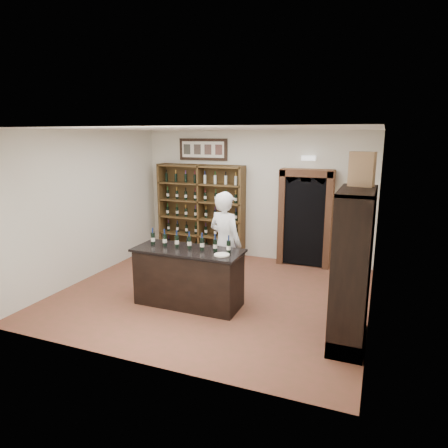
{
  "coord_description": "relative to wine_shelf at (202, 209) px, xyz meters",
  "views": [
    {
      "loc": [
        2.77,
        -6.43,
        2.91
      ],
      "look_at": [
        0.1,
        0.3,
        1.28
      ],
      "focal_mm": 32.0,
      "sensor_mm": 36.0,
      "label": 1
    }
  ],
  "objects": [
    {
      "name": "framed_picture",
      "position": [
        0.0,
        0.14,
        1.45
      ],
      "size": [
        1.25,
        0.04,
        0.52
      ],
      "primitive_type": "cube",
      "color": "black",
      "rests_on": "wall_back"
    },
    {
      "name": "counter_bottle_2",
      "position": [
        0.86,
        -2.88,
        0.01
      ],
      "size": [
        0.07,
        0.07,
        0.3
      ],
      "color": "black",
      "rests_on": "tasting_counter"
    },
    {
      "name": "tasting_counter",
      "position": [
        1.1,
        -2.93,
        -0.61
      ],
      "size": [
        1.88,
        0.78,
        1.0
      ],
      "color": "black",
      "rests_on": "ground"
    },
    {
      "name": "counter_bottle_5",
      "position": [
        1.58,
        -2.88,
        0.01
      ],
      "size": [
        0.07,
        0.07,
        0.3
      ],
      "color": "black",
      "rests_on": "tasting_counter"
    },
    {
      "name": "wall_back",
      "position": [
        1.3,
        0.17,
        0.4
      ],
      "size": [
        5.5,
        0.04,
        3.0
      ],
      "primitive_type": "cube",
      "color": "beige",
      "rests_on": "ground"
    },
    {
      "name": "side_cabinet",
      "position": [
        3.82,
        -3.23,
        -0.35
      ],
      "size": [
        0.48,
        1.2,
        2.2
      ],
      "color": "black",
      "rests_on": "ground"
    },
    {
      "name": "wine_crate",
      "position": [
        3.8,
        -2.93,
        1.34
      ],
      "size": [
        0.36,
        0.22,
        0.48
      ],
      "primitive_type": "cube",
      "rotation": [
        0.0,
        0.0,
        -0.25
      ],
      "color": "tan",
      "rests_on": "side_cabinet"
    },
    {
      "name": "wine_shelf",
      "position": [
        0.0,
        0.0,
        0.0
      ],
      "size": [
        2.2,
        0.38,
        2.2
      ],
      "color": "#4F391B",
      "rests_on": "ground"
    },
    {
      "name": "floor",
      "position": [
        1.3,
        -2.33,
        -1.1
      ],
      "size": [
        5.5,
        5.5,
        0.0
      ],
      "primitive_type": "plane",
      "color": "brown",
      "rests_on": "ground"
    },
    {
      "name": "counter_bottle_3",
      "position": [
        1.1,
        -2.88,
        0.01
      ],
      "size": [
        0.07,
        0.07,
        0.3
      ],
      "color": "black",
      "rests_on": "tasting_counter"
    },
    {
      "name": "wall_left",
      "position": [
        -1.45,
        -2.33,
        0.4
      ],
      "size": [
        0.04,
        5.0,
        3.0
      ],
      "primitive_type": "cube",
      "color": "beige",
      "rests_on": "ground"
    },
    {
      "name": "plate",
      "position": [
        1.77,
        -3.05,
        -0.09
      ],
      "size": [
        0.25,
        0.25,
        0.02
      ],
      "primitive_type": "cylinder",
      "color": "silver",
      "rests_on": "tasting_counter"
    },
    {
      "name": "wall_right",
      "position": [
        4.05,
        -2.33,
        0.4
      ],
      "size": [
        0.04,
        5.0,
        3.0
      ],
      "primitive_type": "cube",
      "color": "beige",
      "rests_on": "ground"
    },
    {
      "name": "emergency_light",
      "position": [
        2.55,
        0.09,
        1.3
      ],
      "size": [
        0.3,
        0.1,
        0.1
      ],
      "primitive_type": "cube",
      "color": "white",
      "rests_on": "wall_back"
    },
    {
      "name": "arched_doorway",
      "position": [
        2.55,
        -0.0,
        0.04
      ],
      "size": [
        1.17,
        0.35,
        2.17
      ],
      "color": "black",
      "rests_on": "ground"
    },
    {
      "name": "counter_bottle_0",
      "position": [
        0.38,
        -2.88,
        0.01
      ],
      "size": [
        0.07,
        0.07,
        0.3
      ],
      "color": "black",
      "rests_on": "tasting_counter"
    },
    {
      "name": "counter_bottle_6",
      "position": [
        1.82,
        -2.88,
        0.01
      ],
      "size": [
        0.07,
        0.07,
        0.3
      ],
      "color": "black",
      "rests_on": "tasting_counter"
    },
    {
      "name": "shopkeeper",
      "position": [
        1.51,
        -2.25,
        -0.14
      ],
      "size": [
        0.81,
        0.67,
        1.92
      ],
      "primitive_type": "imported",
      "rotation": [
        0.0,
        0.0,
        2.8
      ],
      "color": "white",
      "rests_on": "ground"
    },
    {
      "name": "ceiling",
      "position": [
        1.3,
        -2.33,
        1.9
      ],
      "size": [
        5.5,
        5.5,
        0.0
      ],
      "primitive_type": "plane",
      "rotation": [
        3.14,
        0.0,
        0.0
      ],
      "color": "white",
      "rests_on": "wall_back"
    },
    {
      "name": "counter_bottle_1",
      "position": [
        0.62,
        -2.88,
        0.01
      ],
      "size": [
        0.07,
        0.07,
        0.3
      ],
      "color": "black",
      "rests_on": "tasting_counter"
    },
    {
      "name": "counter_bottle_4",
      "position": [
        1.34,
        -2.88,
        0.01
      ],
      "size": [
        0.07,
        0.07,
        0.3
      ],
      "color": "black",
      "rests_on": "tasting_counter"
    }
  ]
}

